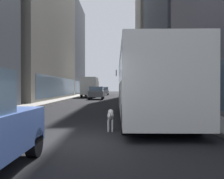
{
  "coord_description": "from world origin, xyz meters",
  "views": [
    {
      "loc": [
        1.37,
        -7.13,
        1.51
      ],
      "look_at": [
        1.12,
        7.01,
        1.4
      ],
      "focal_mm": 42.25,
      "sensor_mm": 36.0,
      "label": 1
    }
  ],
  "objects_px": {
    "transit_bus": "(146,82)",
    "box_truck": "(90,86)",
    "car_silver_sedan": "(104,91)",
    "dalmatian_dog": "(110,116)",
    "car_grey_wagon": "(97,93)"
  },
  "relations": [
    {
      "from": "transit_bus",
      "to": "box_truck",
      "type": "xyz_separation_m",
      "value": [
        -5.6,
        28.64,
        -0.11
      ]
    },
    {
      "from": "car_silver_sedan",
      "to": "dalmatian_dog",
      "type": "distance_m",
      "value": 43.7
    },
    {
      "from": "car_silver_sedan",
      "to": "car_grey_wagon",
      "type": "xyz_separation_m",
      "value": [
        0.0,
        -19.29,
        -0.0
      ]
    },
    {
      "from": "transit_bus",
      "to": "box_truck",
      "type": "bearing_deg",
      "value": 101.06
    },
    {
      "from": "transit_bus",
      "to": "car_silver_sedan",
      "type": "relative_size",
      "value": 2.73
    },
    {
      "from": "car_silver_sedan",
      "to": "dalmatian_dog",
      "type": "height_order",
      "value": "car_silver_sedan"
    },
    {
      "from": "box_truck",
      "to": "car_grey_wagon",
      "type": "bearing_deg",
      "value": -78.36
    },
    {
      "from": "car_grey_wagon",
      "to": "box_truck",
      "type": "distance_m",
      "value": 7.98
    },
    {
      "from": "transit_bus",
      "to": "car_silver_sedan",
      "type": "xyz_separation_m",
      "value": [
        -4.0,
        40.16,
        -0.95
      ]
    },
    {
      "from": "transit_bus",
      "to": "car_silver_sedan",
      "type": "height_order",
      "value": "transit_bus"
    },
    {
      "from": "car_silver_sedan",
      "to": "box_truck",
      "type": "bearing_deg",
      "value": -97.9
    },
    {
      "from": "car_silver_sedan",
      "to": "transit_bus",
      "type": "bearing_deg",
      "value": -84.31
    },
    {
      "from": "car_grey_wagon",
      "to": "dalmatian_dog",
      "type": "relative_size",
      "value": 4.11
    },
    {
      "from": "car_silver_sedan",
      "to": "box_truck",
      "type": "distance_m",
      "value": 11.67
    },
    {
      "from": "transit_bus",
      "to": "car_silver_sedan",
      "type": "bearing_deg",
      "value": 95.69
    }
  ]
}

